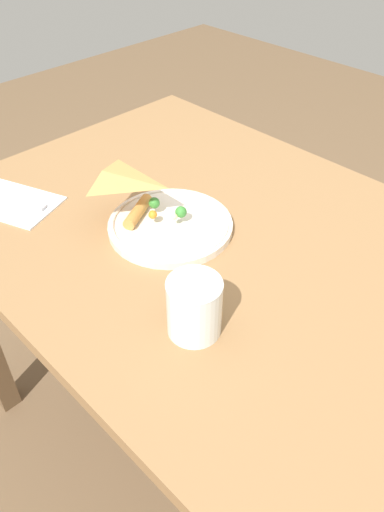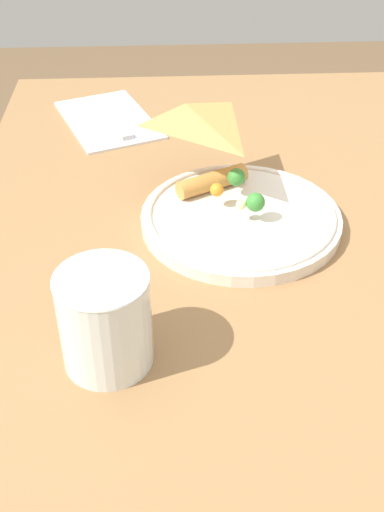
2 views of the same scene
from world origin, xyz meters
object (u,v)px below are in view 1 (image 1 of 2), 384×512
object	(u,v)px
milk_glass	(194,308)
napkin_folded	(11,202)
butter_knife	(14,201)
dining_table	(229,282)
plate_pizza	(169,223)

from	to	relation	value
milk_glass	napkin_folded	size ratio (longest dim) A/B	0.43
butter_knife	dining_table	bearing A→B (deg)	-175.76
plate_pizza	milk_glass	xyz separation A→B (m)	(-0.22, 0.15, 0.03)
plate_pizza	milk_glass	world-z (taller)	milk_glass
dining_table	milk_glass	xyz separation A→B (m)	(-0.10, 0.21, 0.15)
plate_pizza	butter_knife	distance (m)	0.35
dining_table	milk_glass	world-z (taller)	milk_glass
butter_knife	milk_glass	bearing A→B (deg)	158.15
milk_glass	dining_table	bearing A→B (deg)	-63.41
dining_table	napkin_folded	xyz separation A→B (m)	(0.43, 0.23, 0.11)
dining_table	napkin_folded	distance (m)	0.50
dining_table	butter_knife	xyz separation A→B (m)	(0.42, 0.23, 0.11)
dining_table	butter_knife	distance (m)	0.49
milk_glass	butter_knife	world-z (taller)	milk_glass
milk_glass	butter_knife	size ratio (longest dim) A/B	0.61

